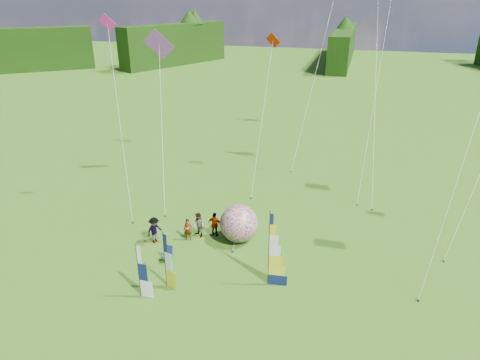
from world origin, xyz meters
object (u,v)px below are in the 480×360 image
(spectator_a, at_px, (188,230))
(spectator_b, at_px, (199,225))
(side_banner_far, at_px, (138,272))
(kite_whale, at_px, (377,67))
(side_banner_left, at_px, (165,260))
(spectator_d, at_px, (215,225))
(feather_banner_main, at_px, (269,250))
(spectator_c, at_px, (155,230))
(bol_inflatable, at_px, (239,223))
(camp_chair, at_px, (167,255))

(spectator_a, distance_m, spectator_b, 0.79)
(side_banner_far, xyz_separation_m, spectator_a, (0.31, 5.99, -0.81))
(kite_whale, bearing_deg, side_banner_left, -104.66)
(kite_whale, bearing_deg, spectator_d, -112.01)
(feather_banner_main, distance_m, kite_whale, 18.96)
(spectator_c, bearing_deg, kite_whale, -18.10)
(bol_inflatable, relative_size, spectator_c, 1.39)
(spectator_a, distance_m, spectator_c, 2.14)
(spectator_d, bearing_deg, spectator_a, 38.24)
(spectator_b, bearing_deg, kite_whale, 85.32)
(feather_banner_main, distance_m, spectator_a, 6.96)
(camp_chair, bearing_deg, side_banner_far, -92.43)
(spectator_c, bearing_deg, spectator_d, -39.45)
(side_banner_far, height_order, camp_chair, side_banner_far)
(spectator_a, height_order, spectator_b, spectator_b)
(spectator_d, bearing_deg, feather_banner_main, 144.69)
(side_banner_left, bearing_deg, spectator_b, 109.35)
(spectator_d, relative_size, kite_whale, 0.09)
(camp_chair, height_order, kite_whale, kite_whale)
(side_banner_far, relative_size, spectator_a, 2.06)
(spectator_b, distance_m, kite_whale, 18.84)
(side_banner_left, xyz_separation_m, spectator_b, (-0.13, 5.39, -0.82))
(side_banner_left, height_order, spectator_a, side_banner_left)
(spectator_d, distance_m, kite_whale, 18.04)
(spectator_b, bearing_deg, spectator_a, -98.39)
(spectator_d, distance_m, camp_chair, 4.09)
(side_banner_far, xyz_separation_m, camp_chair, (0.04, 3.28, -1.06))
(bol_inflatable, height_order, spectator_d, bol_inflatable)
(side_banner_left, bearing_deg, side_banner_far, -111.68)
(kite_whale, bearing_deg, camp_chair, -109.99)
(bol_inflatable, bearing_deg, spectator_b, -173.75)
(spectator_a, height_order, spectator_c, spectator_c)
(side_banner_left, height_order, camp_chair, side_banner_left)
(spectator_c, distance_m, camp_chair, 2.54)
(spectator_b, bearing_deg, spectator_d, 53.33)
(feather_banner_main, distance_m, bol_inflatable, 5.00)
(spectator_b, relative_size, camp_chair, 1.69)
(spectator_c, bearing_deg, side_banner_left, -123.01)
(spectator_a, height_order, kite_whale, kite_whale)
(spectator_d, relative_size, camp_chair, 1.69)
(spectator_a, height_order, spectator_d, spectator_d)
(spectator_b, height_order, spectator_d, spectator_d)
(spectator_d, bearing_deg, spectator_c, 33.89)
(side_banner_left, distance_m, bol_inflatable, 6.25)
(spectator_a, relative_size, spectator_c, 0.85)
(bol_inflatable, relative_size, spectator_d, 1.44)
(kite_whale, bearing_deg, bol_inflatable, -106.67)
(spectator_a, distance_m, spectator_d, 1.81)
(side_banner_left, relative_size, spectator_a, 2.20)
(spectator_c, height_order, camp_chair, spectator_c)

